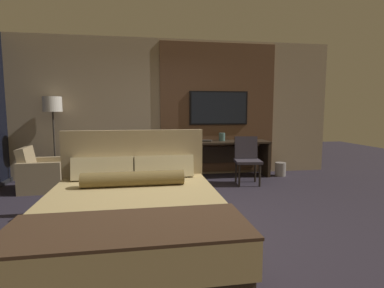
% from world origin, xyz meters
% --- Properties ---
extents(ground_plane, '(16.00, 16.00, 0.00)m').
position_xyz_m(ground_plane, '(0.00, 0.00, 0.00)').
color(ground_plane, '#28232D').
extents(wall_back_tv_panel, '(7.20, 0.09, 2.80)m').
position_xyz_m(wall_back_tv_panel, '(0.16, 2.59, 1.40)').
color(wall_back_tv_panel, tan).
rests_on(wall_back_tv_panel, ground_plane).
extents(bed, '(1.82, 2.21, 1.12)m').
position_xyz_m(bed, '(-0.57, -0.64, 0.30)').
color(bed, '#33281E').
rests_on(bed, ground_plane).
extents(desk, '(1.94, 0.54, 0.74)m').
position_xyz_m(desk, '(1.14, 2.30, 0.51)').
color(desk, '#2D2319').
rests_on(desk, ground_plane).
extents(tv, '(1.24, 0.04, 0.70)m').
position_xyz_m(tv, '(1.14, 2.52, 1.41)').
color(tv, black).
extents(desk_chair, '(0.52, 0.52, 0.88)m').
position_xyz_m(desk_chair, '(1.46, 1.65, 0.52)').
color(desk_chair, '#38333D').
rests_on(desk_chair, ground_plane).
extents(armchair_by_window, '(0.73, 0.74, 0.75)m').
position_xyz_m(armchair_by_window, '(-2.17, 1.79, 0.26)').
color(armchair_by_window, '#998460').
rests_on(armchair_by_window, ground_plane).
extents(floor_lamp, '(0.34, 0.34, 1.62)m').
position_xyz_m(floor_lamp, '(-2.10, 2.34, 1.35)').
color(floor_lamp, '#282623').
rests_on(floor_lamp, ground_plane).
extents(vase_tall, '(0.08, 0.08, 0.27)m').
position_xyz_m(vase_tall, '(0.40, 2.21, 0.87)').
color(vase_tall, '#4C706B').
rests_on(vase_tall, desk).
extents(vase_short, '(0.13, 0.13, 0.16)m').
position_xyz_m(vase_short, '(1.16, 2.34, 0.82)').
color(vase_short, '#4C706B').
rests_on(vase_short, desk).
extents(book, '(0.26, 0.21, 0.03)m').
position_xyz_m(book, '(0.82, 2.27, 0.75)').
color(book, '#332D28').
rests_on(book, desk).
extents(waste_bin, '(0.22, 0.22, 0.28)m').
position_xyz_m(waste_bin, '(2.38, 2.13, 0.14)').
color(waste_bin, gray).
rests_on(waste_bin, ground_plane).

